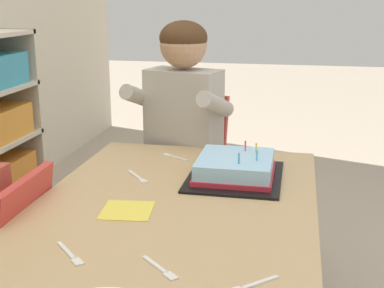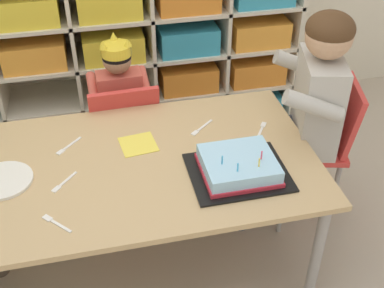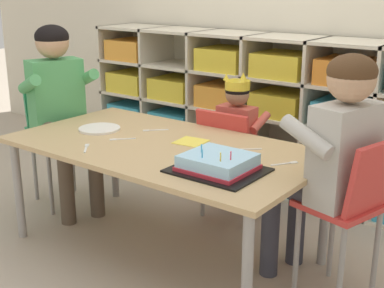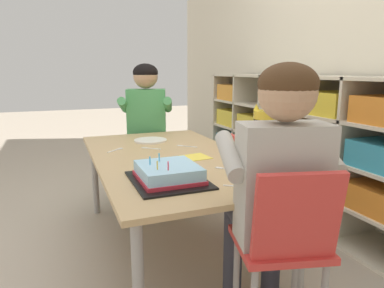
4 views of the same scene
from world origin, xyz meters
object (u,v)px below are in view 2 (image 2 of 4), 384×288
object	(u,v)px
activity_table	(123,174)
classroom_chair_blue	(125,127)
child_with_crown	(119,93)
classroom_chair_guest_side	(322,141)
paper_plate_stack	(3,181)
fork_beside_plate_stack	(261,129)
guest_at_table_side	(303,102)
fork_by_napkin	(63,183)
fork_scattered_mid_table	(201,128)
fork_near_child_seat	(68,147)
birthday_cake_on_tray	(238,167)
fork_near_cake_tray	(55,223)

from	to	relation	value
activity_table	classroom_chair_blue	xyz separation A→B (m)	(0.06, 0.51, -0.13)
child_with_crown	classroom_chair_guest_side	size ratio (longest dim) A/B	1.13
paper_plate_stack	fork_beside_plate_stack	size ratio (longest dim) A/B	1.89
guest_at_table_side	fork_by_napkin	world-z (taller)	guest_at_table_side
activity_table	paper_plate_stack	world-z (taller)	paper_plate_stack
classroom_chair_blue	fork_by_napkin	bearing A→B (deg)	62.15
child_with_crown	fork_beside_plate_stack	bearing A→B (deg)	135.75
fork_scattered_mid_table	classroom_chair_guest_side	bearing A→B (deg)	-46.77
fork_near_child_seat	fork_by_napkin	xyz separation A→B (m)	(-0.02, -0.23, 0.00)
activity_table	fork_beside_plate_stack	xyz separation A→B (m)	(0.61, 0.11, 0.05)
classroom_chair_guest_side	birthday_cake_on_tray	xyz separation A→B (m)	(-0.48, -0.26, 0.14)
fork_near_child_seat	fork_scattered_mid_table	bearing A→B (deg)	-44.92
guest_at_table_side	fork_beside_plate_stack	xyz separation A→B (m)	(-0.19, -0.03, -0.09)
child_with_crown	fork_scattered_mid_table	distance (m)	0.54
classroom_chair_guest_side	guest_at_table_side	bearing A→B (deg)	-90.00
classroom_chair_blue	paper_plate_stack	bearing A→B (deg)	44.08
paper_plate_stack	fork_near_cake_tray	world-z (taller)	paper_plate_stack
fork_beside_plate_stack	fork_scattered_mid_table	size ratio (longest dim) A/B	1.00
classroom_chair_blue	classroom_chair_guest_side	xyz separation A→B (m)	(0.85, -0.40, 0.06)
birthday_cake_on_tray	paper_plate_stack	size ratio (longest dim) A/B	1.68
child_with_crown	fork_near_cake_tray	bearing A→B (deg)	68.99
classroom_chair_blue	fork_near_cake_tray	world-z (taller)	classroom_chair_blue
child_with_crown	paper_plate_stack	world-z (taller)	child_with_crown
child_with_crown	paper_plate_stack	distance (m)	0.79
fork_beside_plate_stack	fork_near_cake_tray	bearing A→B (deg)	-34.35
child_with_crown	fork_beside_plate_stack	world-z (taller)	child_with_crown
guest_at_table_side	paper_plate_stack	bearing A→B (deg)	-69.09
classroom_chair_guest_side	fork_near_child_seat	xyz separation A→B (m)	(-1.11, 0.06, 0.11)
guest_at_table_side	fork_by_napkin	size ratio (longest dim) A/B	10.01
classroom_chair_guest_side	fork_near_cake_tray	distance (m)	1.22
fork_near_cake_tray	fork_by_napkin	world-z (taller)	same
child_with_crown	fork_beside_plate_stack	xyz separation A→B (m)	(0.55, -0.51, 0.04)
child_with_crown	fork_near_cake_tray	world-z (taller)	child_with_crown
fork_near_child_seat	fork_near_cake_tray	distance (m)	0.43
classroom_chair_guest_side	guest_at_table_side	size ratio (longest dim) A/B	0.70
activity_table	child_with_crown	size ratio (longest dim) A/B	1.83
fork_scattered_mid_table	paper_plate_stack	bearing A→B (deg)	151.72
classroom_chair_guest_side	fork_by_napkin	size ratio (longest dim) A/B	6.98
fork_by_napkin	guest_at_table_side	bearing A→B (deg)	-36.60
activity_table	birthday_cake_on_tray	xyz separation A→B (m)	(0.42, -0.15, 0.08)
fork_by_napkin	activity_table	bearing A→B (deg)	-32.28
activity_table	fork_scattered_mid_table	distance (m)	0.40
child_with_crown	guest_at_table_side	size ratio (longest dim) A/B	0.79
classroom_chair_blue	child_with_crown	distance (m)	0.17
fork_near_child_seat	fork_near_cake_tray	xyz separation A→B (m)	(-0.05, -0.43, 0.00)
paper_plate_stack	fork_near_cake_tray	size ratio (longest dim) A/B	2.05
activity_table	child_with_crown	xyz separation A→B (m)	(0.06, 0.62, 0.00)
fork_by_napkin	fork_near_child_seat	bearing A→B (deg)	36.53
paper_plate_stack	child_with_crown	bearing A→B (deg)	51.20
birthday_cake_on_tray	fork_beside_plate_stack	bearing A→B (deg)	54.24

